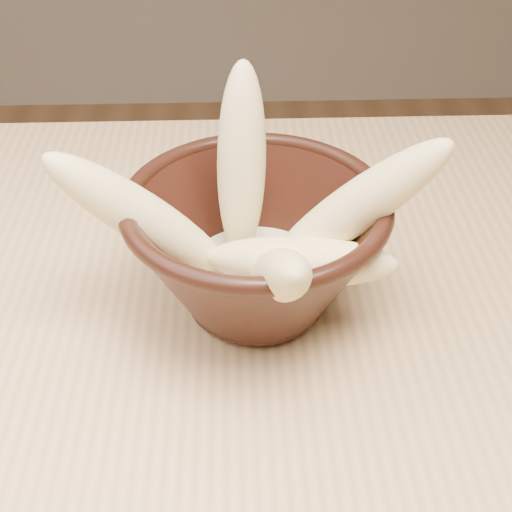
{
  "coord_description": "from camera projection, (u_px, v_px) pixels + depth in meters",
  "views": [
    {
      "loc": [
        -0.02,
        -0.4,
        1.16
      ],
      "look_at": [
        -0.0,
        0.05,
        0.81
      ],
      "focal_mm": 50.0,
      "sensor_mm": 36.0,
      "label": 1
    }
  ],
  "objects": [
    {
      "name": "table",
      "position": [
        258.0,
        416.0,
        0.62
      ],
      "size": [
        1.2,
        0.8,
        0.75
      ],
      "color": "tan",
      "rests_on": "ground"
    },
    {
      "name": "bowl",
      "position": [
        256.0,
        246.0,
        0.57
      ],
      "size": [
        0.21,
        0.21,
        0.11
      ],
      "rotation": [
        0.0,
        0.0,
        -0.24
      ],
      "color": "black",
      "rests_on": "table"
    },
    {
      "name": "milk_puddle",
      "position": [
        256.0,
        274.0,
        0.59
      ],
      "size": [
        0.12,
        0.12,
        0.02
      ],
      "primitive_type": "cylinder",
      "color": "beige",
      "rests_on": "bowl"
    },
    {
      "name": "banana_upright",
      "position": [
        241.0,
        163.0,
        0.56
      ],
      "size": [
        0.05,
        0.08,
        0.17
      ],
      "primitive_type": "ellipsoid",
      "rotation": [
        0.21,
        0.0,
        2.98
      ],
      "color": "#D9C480",
      "rests_on": "bowl"
    },
    {
      "name": "banana_left",
      "position": [
        142.0,
        217.0,
        0.54
      ],
      "size": [
        0.16,
        0.06,
        0.15
      ],
      "primitive_type": "ellipsoid",
      "rotation": [
        0.82,
        0.0,
        -1.45
      ],
      "color": "#D9C480",
      "rests_on": "bowl"
    },
    {
      "name": "banana_right",
      "position": [
        354.0,
        209.0,
        0.54
      ],
      "size": [
        0.16,
        0.08,
        0.16
      ],
      "primitive_type": "ellipsoid",
      "rotation": [
        0.76,
        0.0,
        1.3
      ],
      "color": "#D9C480",
      "rests_on": "bowl"
    },
    {
      "name": "banana_across",
      "position": [
        299.0,
        261.0,
        0.54
      ],
      "size": [
        0.16,
        0.08,
        0.06
      ],
      "primitive_type": "ellipsoid",
      "rotation": [
        1.45,
        0.0,
        1.32
      ],
      "color": "#D9C480",
      "rests_on": "bowl"
    },
    {
      "name": "banana_front",
      "position": [
        280.0,
        276.0,
        0.5
      ],
      "size": [
        0.05,
        0.14,
        0.12
      ],
      "primitive_type": "ellipsoid",
      "rotation": [
        0.88,
        0.0,
        0.1
      ],
      "color": "#D9C480",
      "rests_on": "bowl"
    }
  ]
}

